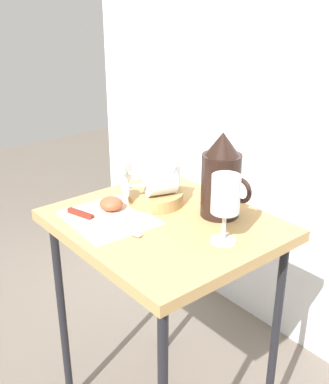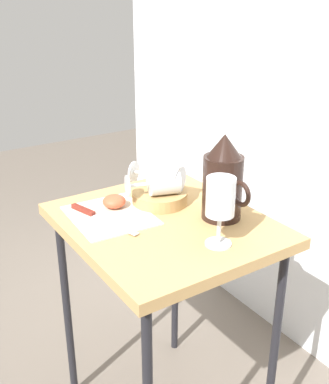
{
  "view_description": "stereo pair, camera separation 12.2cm",
  "coord_description": "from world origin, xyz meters",
  "views": [
    {
      "loc": [
        0.87,
        -0.72,
        1.26
      ],
      "look_at": [
        0.0,
        0.0,
        0.78
      ],
      "focal_mm": 44.49,
      "sensor_mm": 36.0,
      "label": 1
    },
    {
      "loc": [
        0.94,
        -0.62,
        1.26
      ],
      "look_at": [
        0.0,
        0.0,
        0.78
      ],
      "focal_mm": 44.49,
      "sensor_mm": 36.0,
      "label": 2
    }
  ],
  "objects": [
    {
      "name": "linen_napkin",
      "position": [
        -0.1,
        -0.11,
        0.7
      ],
      "size": [
        0.25,
        0.21,
        0.0
      ],
      "primitive_type": "cube",
      "rotation": [
        0.0,
        0.0,
        -0.06
      ],
      "color": "beige",
      "rests_on": "table"
    },
    {
      "name": "wine_glass_tipped_near",
      "position": [
        -0.1,
        0.07,
        0.77
      ],
      "size": [
        0.17,
        0.14,
        0.08
      ],
      "color": "silver",
      "rests_on": "basket_tray"
    },
    {
      "name": "table",
      "position": [
        0.0,
        0.0,
        0.63
      ],
      "size": [
        0.56,
        0.49,
        0.7
      ],
      "color": "tan",
      "rests_on": "ground_plane"
    },
    {
      "name": "knife",
      "position": [
        -0.11,
        -0.15,
        0.7
      ],
      "size": [
        0.24,
        0.08,
        0.01
      ],
      "color": "silver",
      "rests_on": "linen_napkin"
    },
    {
      "name": "wine_glass_upright",
      "position": [
        0.18,
        0.03,
        0.81
      ],
      "size": [
        0.07,
        0.07,
        0.17
      ],
      "color": "silver",
      "rests_on": "table"
    },
    {
      "name": "pitcher",
      "position": [
        0.07,
        0.13,
        0.79
      ],
      "size": [
        0.16,
        0.1,
        0.23
      ],
      "color": "black",
      "rests_on": "table"
    },
    {
      "name": "basket_tray",
      "position": [
        -0.1,
        0.05,
        0.71
      ],
      "size": [
        0.16,
        0.16,
        0.03
      ],
      "primitive_type": "cylinder",
      "color": "tan",
      "rests_on": "table"
    },
    {
      "name": "wine_glass_tipped_far",
      "position": [
        -0.08,
        0.04,
        0.77
      ],
      "size": [
        0.11,
        0.16,
        0.07
      ],
      "color": "silver",
      "rests_on": "basket_tray"
    },
    {
      "name": "apple_half_left",
      "position": [
        -0.14,
        -0.08,
        0.72
      ],
      "size": [
        0.06,
        0.06,
        0.04
      ],
      "primitive_type": "ellipsoid",
      "color": "#C15133",
      "rests_on": "linen_napkin"
    }
  ]
}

